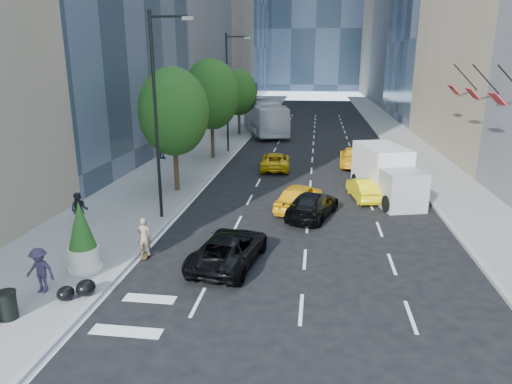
# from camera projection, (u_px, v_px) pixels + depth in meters

# --- Properties ---
(ground) EXTENTS (160.00, 160.00, 0.00)m
(ground) POSITION_uv_depth(u_px,v_px,m) (281.00, 258.00, 18.97)
(ground) COLOR black
(ground) RESTS_ON ground
(sidewalk_left) EXTENTS (6.00, 120.00, 0.15)m
(sidewalk_left) POSITION_uv_depth(u_px,v_px,m) (220.00, 137.00, 48.68)
(sidewalk_left) COLOR slate
(sidewalk_left) RESTS_ON ground
(sidewalk_right) EXTENTS (4.00, 120.00, 0.15)m
(sidewalk_right) POSITION_uv_depth(u_px,v_px,m) (403.00, 141.00, 46.25)
(sidewalk_right) COLOR slate
(sidewalk_right) RESTS_ON ground
(lamp_near) EXTENTS (2.13, 0.22, 10.00)m
(lamp_near) POSITION_uv_depth(u_px,v_px,m) (159.00, 106.00, 21.98)
(lamp_near) COLOR black
(lamp_near) RESTS_ON sidewalk_left
(lamp_far) EXTENTS (2.13, 0.22, 10.00)m
(lamp_far) POSITION_uv_depth(u_px,v_px,m) (229.00, 86.00, 39.13)
(lamp_far) COLOR black
(lamp_far) RESTS_ON sidewalk_left
(tree_near) EXTENTS (4.20, 4.20, 7.46)m
(tree_near) POSITION_uv_depth(u_px,v_px,m) (174.00, 112.00, 27.09)
(tree_near) COLOR black
(tree_near) RESTS_ON sidewalk_left
(tree_mid) EXTENTS (4.50, 4.50, 7.99)m
(tree_mid) POSITION_uv_depth(u_px,v_px,m) (211.00, 94.00, 36.52)
(tree_mid) COLOR black
(tree_mid) RESTS_ON sidewalk_left
(tree_far) EXTENTS (3.90, 3.90, 6.92)m
(tree_far) POSITION_uv_depth(u_px,v_px,m) (239.00, 93.00, 49.10)
(tree_far) COLOR black
(tree_far) RESTS_ON sidewalk_left
(traffic_signal) EXTENTS (2.48, 0.53, 5.20)m
(traffic_signal) POSITION_uv_depth(u_px,v_px,m) (256.00, 92.00, 56.72)
(traffic_signal) COLOR black
(traffic_signal) RESTS_ON sidewalk_left
(facade_flags) EXTENTS (1.85, 13.30, 2.05)m
(facade_flags) POSITION_uv_depth(u_px,v_px,m) (487.00, 93.00, 25.43)
(facade_flags) COLOR black
(facade_flags) RESTS_ON ground
(skateboarder) EXTENTS (0.64, 0.47, 1.62)m
(skateboarder) POSITION_uv_depth(u_px,v_px,m) (144.00, 239.00, 18.81)
(skateboarder) COLOR #846B52
(skateboarder) RESTS_ON ground
(black_sedan_lincoln) EXTENTS (2.90, 5.07, 1.33)m
(black_sedan_lincoln) POSITION_uv_depth(u_px,v_px,m) (229.00, 248.00, 18.23)
(black_sedan_lincoln) COLOR black
(black_sedan_lincoln) RESTS_ON ground
(black_sedan_mercedes) EXTENTS (3.12, 4.95, 1.34)m
(black_sedan_mercedes) POSITION_uv_depth(u_px,v_px,m) (312.00, 205.00, 23.76)
(black_sedan_mercedes) COLOR black
(black_sedan_mercedes) RESTS_ON ground
(taxi_a) EXTENTS (2.89, 4.68, 1.49)m
(taxi_a) POSITION_uv_depth(u_px,v_px,m) (299.00, 197.00, 24.89)
(taxi_a) COLOR #FFB40D
(taxi_a) RESTS_ON ground
(taxi_b) EXTENTS (1.98, 4.03, 1.27)m
(taxi_b) POSITION_uv_depth(u_px,v_px,m) (364.00, 189.00, 26.91)
(taxi_b) COLOR yellow
(taxi_b) RESTS_ON ground
(taxi_c) EXTENTS (2.34, 4.66, 1.26)m
(taxi_c) POSITION_uv_depth(u_px,v_px,m) (275.00, 161.00, 34.37)
(taxi_c) COLOR #CF9C0A
(taxi_c) RESTS_ON ground
(taxi_d) EXTENTS (2.30, 5.16, 1.47)m
(taxi_d) POSITION_uv_depth(u_px,v_px,m) (354.00, 157.00, 35.42)
(taxi_d) COLOR #FFAE0D
(taxi_d) RESTS_ON ground
(city_bus) EXTENTS (6.67, 13.63, 3.70)m
(city_bus) POSITION_uv_depth(u_px,v_px,m) (264.00, 117.00, 51.52)
(city_bus) COLOR silver
(city_bus) RESTS_ON ground
(box_truck) EXTENTS (3.79, 6.60, 2.98)m
(box_truck) POSITION_uv_depth(u_px,v_px,m) (386.00, 173.00, 27.01)
(box_truck) COLOR silver
(box_truck) RESTS_ON ground
(pedestrian_a) EXTENTS (1.00, 0.86, 1.76)m
(pedestrian_a) POSITION_uv_depth(u_px,v_px,m) (80.00, 211.00, 21.71)
(pedestrian_a) COLOR black
(pedestrian_a) RESTS_ON sidewalk_left
(pedestrian_b) EXTENTS (1.21, 0.75, 1.92)m
(pedestrian_b) POSITION_uv_depth(u_px,v_px,m) (162.00, 147.00, 37.24)
(pedestrian_b) COLOR black
(pedestrian_b) RESTS_ON sidewalk_left
(pedestrian_c) EXTENTS (1.11, 0.71, 1.63)m
(pedestrian_c) POSITION_uv_depth(u_px,v_px,m) (40.00, 270.00, 15.64)
(pedestrian_c) COLOR #2D2234
(pedestrian_c) RESTS_ON sidewalk_left
(trash_can) EXTENTS (0.57, 0.57, 0.86)m
(trash_can) POSITION_uv_depth(u_px,v_px,m) (7.00, 306.00, 14.12)
(trash_can) COLOR black
(trash_can) RESTS_ON sidewalk_left
(planter_shrub) EXTENTS (1.14, 1.14, 2.74)m
(planter_shrub) POSITION_uv_depth(u_px,v_px,m) (82.00, 238.00, 17.22)
(planter_shrub) COLOR beige
(planter_shrub) RESTS_ON sidewalk_left
(garbage_bags) EXTENTS (1.12, 1.08, 0.55)m
(garbage_bags) POSITION_uv_depth(u_px,v_px,m) (78.00, 290.00, 15.45)
(garbage_bags) COLOR black
(garbage_bags) RESTS_ON sidewalk_left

